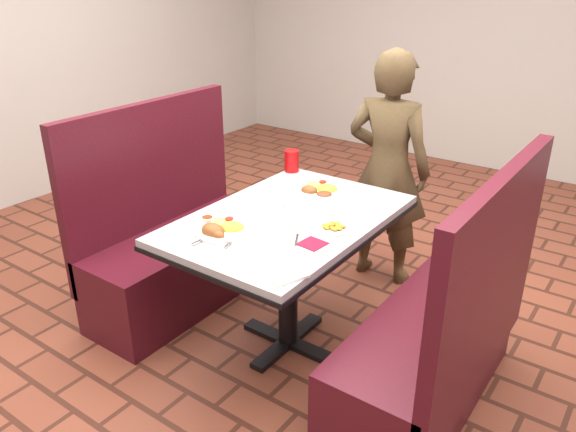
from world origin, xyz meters
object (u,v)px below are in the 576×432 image
object	(u,v)px
red_tumbler	(292,161)
booth_bench_left	(178,249)
diner_person	(388,170)
plantain_plate	(334,227)
far_dinner_plate	(320,188)
dining_table	(288,234)
booth_bench_right	(436,347)
near_dinner_plate	(221,226)

from	to	relation	value
red_tumbler	booth_bench_left	bearing A→B (deg)	-129.14
diner_person	plantain_plate	bearing A→B (deg)	97.01
far_dinner_plate	booth_bench_left	bearing A→B (deg)	-155.30
dining_table	plantain_plate	distance (m)	0.28
booth_bench_right	red_tumbler	xyz separation A→B (m)	(-1.16, 0.54, 0.48)
booth_bench_right	near_dinner_plate	distance (m)	1.09
booth_bench_right	diner_person	bearing A→B (deg)	127.68
near_dinner_plate	far_dinner_plate	size ratio (longest dim) A/B	0.96
near_dinner_plate	far_dinner_plate	distance (m)	0.67
diner_person	red_tumbler	distance (m)	0.60
red_tumbler	diner_person	bearing A→B (deg)	45.85
booth_bench_left	diner_person	world-z (taller)	diner_person
diner_person	far_dinner_plate	xyz separation A→B (m)	(-0.10, -0.62, 0.05)
diner_person	near_dinner_plate	size ratio (longest dim) A/B	5.49
booth_bench_left	far_dinner_plate	distance (m)	0.94
booth_bench_right	plantain_plate	xyz separation A→B (m)	(-0.54, -0.00, 0.43)
dining_table	far_dinner_plate	distance (m)	0.37
diner_person	plantain_plate	world-z (taller)	diner_person
diner_person	near_dinner_plate	distance (m)	1.30
booth_bench_right	far_dinner_plate	world-z (taller)	booth_bench_right
near_dinner_plate	red_tumbler	size ratio (longest dim) A/B	2.08
booth_bench_left	far_dinner_plate	xyz separation A→B (m)	(0.76, 0.35, 0.45)
diner_person	near_dinner_plate	xyz separation A→B (m)	(-0.20, -1.28, 0.06)
diner_person	booth_bench_left	bearing A→B (deg)	43.56
far_dinner_plate	diner_person	bearing A→B (deg)	81.14
dining_table	red_tumbler	xyz separation A→B (m)	(-0.36, 0.54, 0.16)
far_dinner_plate	red_tumbler	bearing A→B (deg)	148.96
booth_bench_left	dining_table	bearing A→B (deg)	0.00
booth_bench_left	red_tumbler	xyz separation A→B (m)	(0.44, 0.54, 0.48)
red_tumbler	booth_bench_right	bearing A→B (deg)	-24.93
dining_table	far_dinner_plate	bearing A→B (deg)	97.00
dining_table	red_tumbler	distance (m)	0.67
plantain_plate	red_tumbler	distance (m)	0.82
booth_bench_right	far_dinner_plate	distance (m)	1.01
booth_bench_left	near_dinner_plate	xyz separation A→B (m)	(0.65, -0.32, 0.45)
booth_bench_left	far_dinner_plate	world-z (taller)	booth_bench_left
far_dinner_plate	red_tumbler	distance (m)	0.37
booth_bench_right	near_dinner_plate	world-z (taller)	booth_bench_right
near_dinner_plate	plantain_plate	world-z (taller)	near_dinner_plate
near_dinner_plate	red_tumbler	world-z (taller)	red_tumbler
booth_bench_right	dining_table	bearing A→B (deg)	180.00
plantain_plate	red_tumbler	bearing A→B (deg)	138.93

